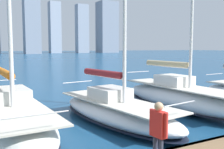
# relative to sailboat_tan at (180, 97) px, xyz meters

# --- Properties ---
(sailboat_tan) EXTENTS (2.76, 8.74, 9.63)m
(sailboat_tan) POSITION_rel_sailboat_tan_xyz_m (0.00, 0.00, 0.00)
(sailboat_tan) COLOR silver
(sailboat_tan) RESTS_ON ground
(sailboat_maroon) EXTENTS (3.55, 8.16, 9.62)m
(sailboat_maroon) POSITION_rel_sailboat_tan_xyz_m (4.32, 0.48, -0.13)
(sailboat_maroon) COLOR white
(sailboat_maroon) RESTS_ON ground
(sailboat_orange) EXTENTS (3.13, 9.44, 9.60)m
(sailboat_orange) POSITION_rel_sailboat_tan_xyz_m (8.73, -0.55, -0.10)
(sailboat_orange) COLOR white
(sailboat_orange) RESTS_ON ground
(person_red_shirt) EXTENTS (0.21, 0.58, 1.58)m
(person_red_shirt) POSITION_rel_sailboat_tan_xyz_m (6.24, 6.00, 0.80)
(person_red_shirt) COLOR #2D3347
(person_red_shirt) RESTS_ON dock_pier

